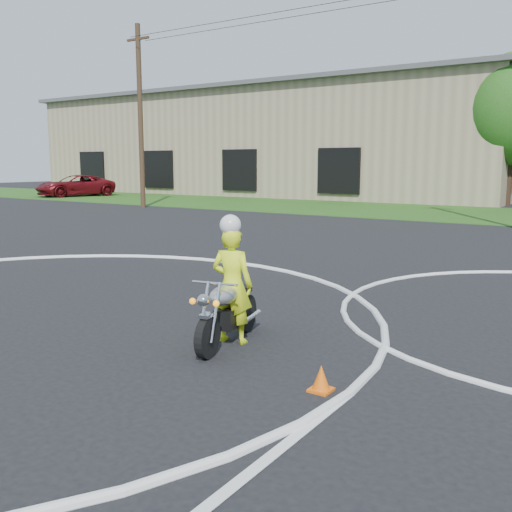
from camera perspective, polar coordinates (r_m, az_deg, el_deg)
The scene contains 7 objects.
grass_strip at distance 30.80m, azimuth 17.74°, elevation 4.18°, with size 120.00×10.00×0.02m, color #1E4714.
course_markings at distance 9.63m, azimuth -8.45°, elevation -5.93°, with size 19.05×19.05×0.12m.
primary_motorcycle at distance 7.99m, azimuth -2.90°, elevation -5.55°, with size 0.66×1.85×0.98m.
rider_primary_grp at distance 8.00m, azimuth -2.41°, elevation -2.55°, with size 0.67×0.51×1.82m.
pickup_grp at distance 45.76m, azimuth -17.63°, elevation 6.72°, with size 4.15×6.29×1.61m.
traffic_cones at distance 7.60m, azimuth 14.66°, elevation -9.31°, with size 17.46×13.52×0.30m.
warehouse at distance 50.09m, azimuth 1.86°, elevation 11.17°, with size 41.00×17.00×8.30m.
Camera 1 is at (8.44, -2.51, 2.52)m, focal length 40.00 mm.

